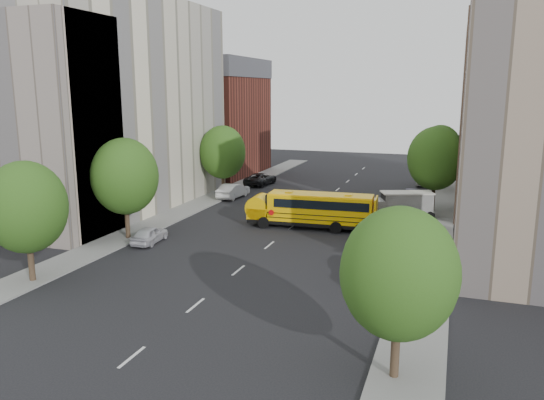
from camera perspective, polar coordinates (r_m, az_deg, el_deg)
The scene contains 23 objects.
ground at distance 41.70m, azimuth 0.63°, elevation -4.14°, with size 120.00×120.00×0.00m, color black.
sidewalk_left at distance 50.67m, azimuth -9.96°, elevation -1.37°, with size 3.00×80.00×0.12m, color slate.
sidewalk_right at distance 44.51m, azimuth 16.96°, elevation -3.55°, with size 3.00×80.00×0.12m, color slate.
lane_markings at distance 50.98m, azimuth 4.21°, elevation -1.21°, with size 0.15×64.00×0.01m, color silver.
building_left_cream at distance 53.71m, azimuth -15.98°, elevation 9.80°, with size 10.00×26.00×20.00m, color beige.
building_left_redbrick at distance 72.99m, azimuth -5.83°, elevation 7.85°, with size 10.00×15.00×13.00m, color maroon.
building_left_near at distance 45.58m, azimuth -23.49°, elevation 7.12°, with size 10.00×7.00×17.00m, color #B59F8D.
building_right_far at distance 58.30m, azimuth 24.61°, elevation 8.33°, with size 10.00×22.00×18.00m, color #B59F8D.
building_right_sidewall at distance 47.37m, azimuth 25.77°, elevation 7.68°, with size 10.10×0.30×18.00m, color brown.
street_tree_0 at distance 34.45m, azimuth -24.96°, elevation -0.71°, with size 4.80×4.80×7.41m.
street_tree_1 at distance 41.99m, azimuth -15.55°, elevation 2.46°, with size 5.12×5.12×7.90m.
street_tree_2 at distance 57.56m, azimuth -5.34°, elevation 5.14°, with size 4.99×4.99×7.71m.
street_tree_3 at distance 21.27m, azimuth 13.51°, elevation -7.73°, with size 4.61×4.61×7.11m.
street_tree_4 at distance 52.43m, azimuth 17.18°, elevation 4.29°, with size 5.25×5.25×8.10m.
street_tree_5 at distance 64.39m, azimuth 17.60°, elevation 5.23°, with size 4.86×4.86×7.51m.
school_bus at distance 44.55m, azimuth 4.23°, elevation -0.89°, with size 10.89×3.27×3.03m.
safari_truck at distance 49.24m, azimuth 13.79°, elevation -0.46°, with size 5.97×3.88×2.42m.
parked_car_0 at distance 41.35m, azimuth -13.04°, elevation -3.64°, with size 1.55×3.86×1.32m, color silver.
parked_car_1 at distance 57.13m, azimuth -4.20°, elevation 1.02°, with size 1.68×4.82×1.59m, color silver.
parked_car_2 at distance 64.90m, azimuth -1.23°, elevation 2.29°, with size 2.46×5.33×1.48m, color black.
parked_car_3 at distance 33.11m, azimuth 11.40°, elevation -7.19°, with size 2.25×5.54×1.61m, color maroon.
parked_car_4 at distance 55.92m, azimuth 14.78°, elevation 0.39°, with size 1.82×4.52×1.54m, color #2D2D4F.
parked_car_5 at distance 67.44m, azimuth 16.12°, elevation 2.25°, with size 1.70×4.89×1.61m, color #9A9A95.
Camera 1 is at (12.75, -38.02, 11.44)m, focal length 35.00 mm.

